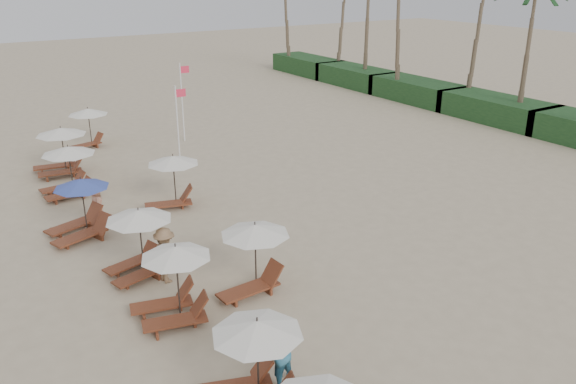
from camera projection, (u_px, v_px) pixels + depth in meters
ground at (406, 322)px, 17.15m from camera, size 160.00×160.00×0.00m
shrub_hedge at (497, 109)px, 39.34m from camera, size 3.20×53.00×1.60m
lounger_station_1 at (250, 367)px, 13.41m from camera, size 2.53×2.35×2.32m
lounger_station_2 at (171, 285)px, 16.91m from camera, size 2.46×2.16×2.32m
lounger_station_3 at (136, 241)px, 19.34m from camera, size 2.45×2.21×2.34m
lounger_station_4 at (77, 212)px, 22.23m from camera, size 2.64×2.58×2.31m
lounger_station_5 at (66, 171)px, 26.23m from camera, size 2.64×2.37×2.29m
lounger_station_6 at (58, 152)px, 29.02m from camera, size 2.80×2.44×2.35m
inland_station_0 at (252, 254)px, 18.29m from camera, size 2.76×2.24×2.22m
inland_station_1 at (171, 177)px, 24.93m from camera, size 2.75×2.24×2.22m
inland_station_2 at (87, 122)px, 33.31m from camera, size 2.58×2.24×2.22m
beachgoer_mid_a at (277, 353)px, 14.27m from camera, size 1.01×0.85×1.86m
beachgoer_mid_b at (165, 255)px, 19.05m from camera, size 0.86×1.31×1.91m
beachgoer_far_b at (97, 204)px, 23.69m from camera, size 0.59×0.81×1.53m
flag_pole_near at (178, 122)px, 29.89m from camera, size 0.60×0.08×4.21m
flag_pole_far at (183, 99)px, 34.16m from camera, size 0.59×0.08×4.63m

